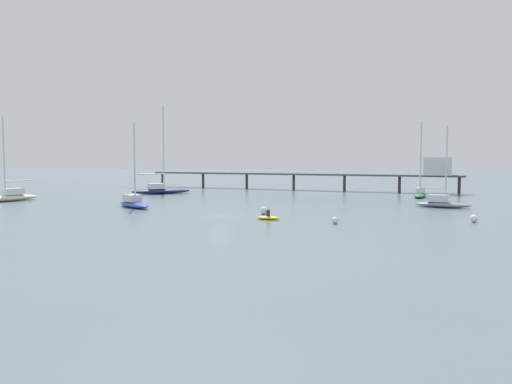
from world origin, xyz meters
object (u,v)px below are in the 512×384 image
Objects in this scene: dinghy_yellow at (268,217)px; sailboat_green at (420,192)px; mooring_buoy_inner at (264,210)px; pier at (368,171)px; sailboat_navy at (160,189)px; mooring_buoy_mid at (474,219)px; sailboat_gray at (442,202)px; sailboat_blue at (134,202)px; mooring_buoy_far at (335,220)px; sailboat_cream at (9,196)px.

sailboat_green is at bearing 63.47° from dinghy_yellow.
dinghy_yellow is 2.82× the size of mooring_buoy_inner.
mooring_buoy_inner is (-1.45, 4.03, 0.22)m from dinghy_yellow.
dinghy_yellow is (-8.17, -43.17, -3.60)m from pier.
pier reaches higher than mooring_buoy_inner.
sailboat_navy is 34.79m from mooring_buoy_inner.
dinghy_yellow is at bearing -100.71° from pier.
dinghy_yellow is 3.34× the size of mooring_buoy_mid.
sailboat_gray is at bearing -15.50° from sailboat_navy.
sailboat_blue is 27.10m from mooring_buoy_far.
sailboat_cream is 15.97× the size of mooring_buoy_mid.
sailboat_blue is at bearing -72.40° from sailboat_navy.
sailboat_cream reaches higher than sailboat_green.
sailboat_cream is at bearing -128.09° from sailboat_navy.
mooring_buoy_mid is (59.38, -7.88, -0.38)m from sailboat_cream.
mooring_buoy_mid is 0.84× the size of mooring_buoy_inner.
mooring_buoy_far is at bearing -34.35° from mooring_buoy_inner.
dinghy_yellow reaches higher than mooring_buoy_far.
sailboat_blue reaches higher than dinghy_yellow.
sailboat_cream is (-57.97, -6.23, 0.06)m from sailboat_gray.
sailboat_blue is at bearing 169.04° from mooring_buoy_inner.
sailboat_gray is at bearing 14.46° from sailboat_blue.
sailboat_green is at bearing 58.27° from mooring_buoy_inner.
sailboat_blue is 4.19× the size of dinghy_yellow.
sailboat_cream reaches higher than sailboat_blue.
mooring_buoy_mid is at bearing 8.17° from dinghy_yellow.
sailboat_cream is 41.45m from dinghy_yellow.
mooring_buoy_inner reaches higher than mooring_buoy_far.
sailboat_blue is 1.03× the size of sailboat_gray.
mooring_buoy_inner is at bearing -45.82° from sailboat_navy.
sailboat_blue is at bearing -127.06° from pier.
sailboat_gray is 11.44× the size of mooring_buoy_inner.
dinghy_yellow is 19.52m from mooring_buoy_mid.
mooring_buoy_inner is at bearing -10.96° from sailboat_blue.
mooring_buoy_inner is at bearing 176.53° from mooring_buoy_mid.
sailboat_gray is 23.25m from mooring_buoy_inner.
mooring_buoy_far is at bearing -121.24° from sailboat_gray.
sailboat_gray is 13.54× the size of mooring_buoy_mid.
dinghy_yellow reaches higher than mooring_buoy_mid.
dinghy_yellow is (40.05, -10.65, -0.53)m from sailboat_cream.
sailboat_navy is at bearing 164.50° from sailboat_gray.
sailboat_green is 4.74× the size of dinghy_yellow.
mooring_buoy_far is at bearing -43.29° from sailboat_navy.
sailboat_green is 0.78× the size of sailboat_navy.
sailboat_cream is (-21.21, 3.25, 0.07)m from sailboat_blue.
sailboat_blue reaches higher than mooring_buoy_inner.
sailboat_navy is 20.21× the size of mooring_buoy_mid.
sailboat_green is 13.38× the size of mooring_buoy_inner.
mooring_buoy_mid is 20.81m from mooring_buoy_inner.
pier is 5.10× the size of sailboat_cream.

